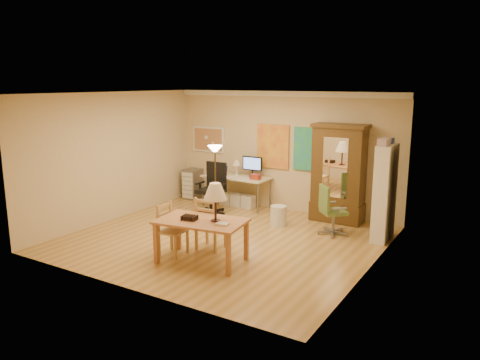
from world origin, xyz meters
The scene contains 16 objects.
floor centered at (0.00, 0.00, 0.00)m, with size 5.50×5.50×0.00m, color #A27739.
crown_molding centered at (0.00, 2.46, 2.64)m, with size 5.50×0.08×0.12m, color white.
corkboard centered at (-2.05, 2.47, 1.50)m, with size 0.90×0.04×0.62m, color #AF8352.
art_panel_left centered at (-0.25, 2.47, 1.45)m, with size 0.80×0.04×1.00m, color yellow.
art_panel_right centered at (0.65, 2.47, 1.45)m, with size 0.75×0.04×0.95m, color teal.
dining_table centered at (0.39, -1.08, 0.84)m, with size 1.53×1.05×1.33m.
ladder_chair_back centered at (0.09, -0.56, 0.44)m, with size 0.47×0.45×0.95m.
ladder_chair_left centered at (-0.33, -1.11, 0.42)m, with size 0.42×0.44×0.89m.
torchiere_lamp centered at (-0.62, 0.66, 1.33)m, with size 0.30×0.30×1.65m.
computer_desk centered at (-1.00, 2.16, 0.44)m, with size 1.60×0.70×1.21m.
office_chair_black centered at (-1.17, 1.32, 0.31)m, with size 0.71×0.71×1.15m.
office_chair_green centered at (1.63, 1.33, 0.26)m, with size 0.62×0.62×0.97m.
drawer_cart centered at (-2.41, 2.26, 0.37)m, with size 0.37×0.45×0.74m.
armoire centered at (1.41, 2.24, 0.90)m, with size 1.12×0.53×2.06m.
bookshelf centered at (2.55, 1.54, 0.89)m, with size 0.27×0.72×1.79m.
wastebin centered at (0.50, 1.30, 0.21)m, with size 0.33×0.33×0.42m, color silver.
Camera 1 is at (4.60, -7.00, 2.91)m, focal length 35.00 mm.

